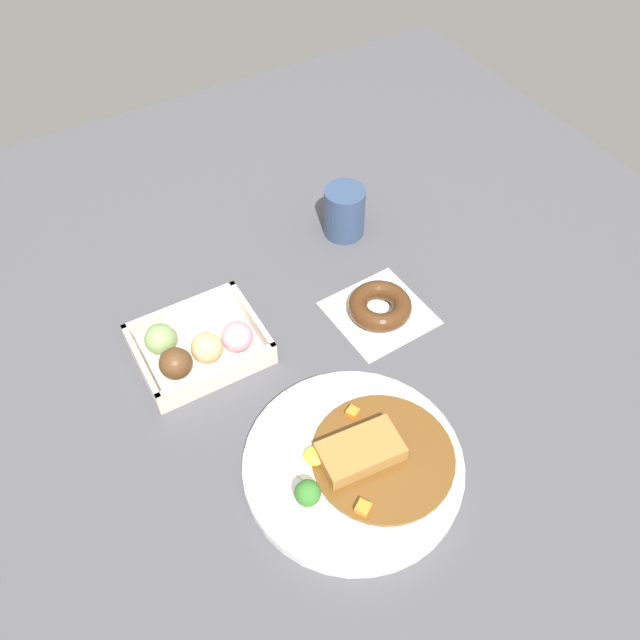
# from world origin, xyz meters

# --- Properties ---
(ground_plane) EXTENTS (1.60, 1.60, 0.00)m
(ground_plane) POSITION_xyz_m (0.00, 0.00, 0.00)
(ground_plane) COLOR #4C4C51
(curry_plate) EXTENTS (0.29, 0.29, 0.06)m
(curry_plate) POSITION_xyz_m (-0.01, -0.16, 0.01)
(curry_plate) COLOR white
(curry_plate) RESTS_ON ground_plane
(donut_box) EXTENTS (0.19, 0.15, 0.06)m
(donut_box) POSITION_xyz_m (-0.11, 0.11, 0.02)
(donut_box) COLOR beige
(donut_box) RESTS_ON ground_plane
(chocolate_ring_donut) EXTENTS (0.15, 0.15, 0.03)m
(chocolate_ring_donut) POSITION_xyz_m (0.17, 0.05, 0.02)
(chocolate_ring_donut) COLOR white
(chocolate_ring_donut) RESTS_ON ground_plane
(coffee_mug) EXTENTS (0.07, 0.07, 0.09)m
(coffee_mug) POSITION_xyz_m (0.22, 0.24, 0.05)
(coffee_mug) COLOR #33476B
(coffee_mug) RESTS_ON ground_plane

